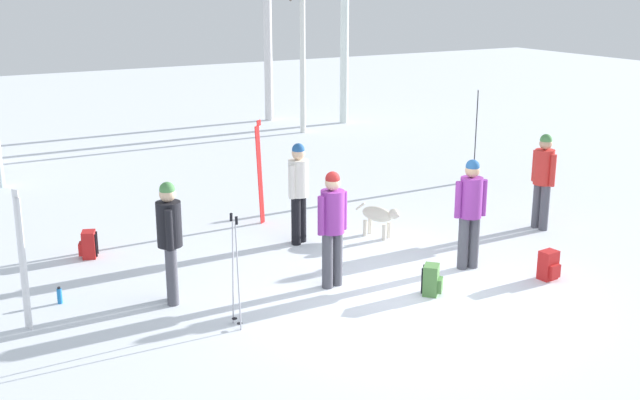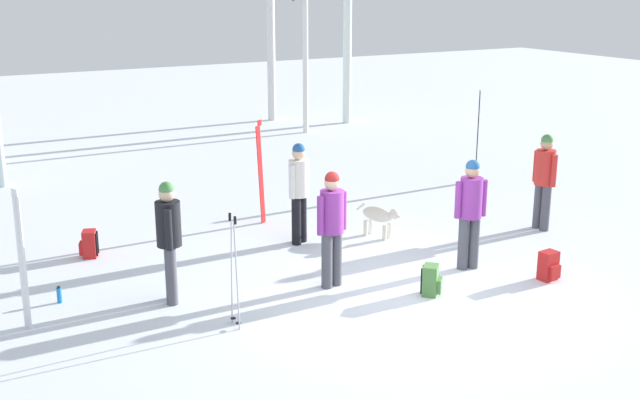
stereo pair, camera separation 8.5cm
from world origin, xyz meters
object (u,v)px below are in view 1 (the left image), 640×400
at_px(birch_tree_3, 269,14).
at_px(backpack_1, 89,245).
at_px(backpack_0, 549,266).
at_px(dog, 379,216).
at_px(ski_pair_planted_1, 23,262).
at_px(backpack_2, 432,280).
at_px(birch_tree_4, 345,6).
at_px(ski_pair_planted_2, 476,137).
at_px(ski_pair_planted_0, 260,173).
at_px(person_2, 470,207).
at_px(ski_poles_0, 235,268).
at_px(water_bottle_0, 60,296).
at_px(person_0, 543,175).
at_px(birch_tree_2, 302,15).
at_px(person_1, 170,235).
at_px(person_4, 332,222).
at_px(person_3, 299,187).

bearing_deg(birch_tree_3, backpack_1, -128.96).
height_order(backpack_0, backpack_1, same).
bearing_deg(dog, ski_pair_planted_1, -171.45).
height_order(backpack_2, birch_tree_3, birch_tree_3).
relative_size(birch_tree_3, birch_tree_4, 0.90).
height_order(ski_pair_planted_1, ski_pair_planted_2, ski_pair_planted_2).
bearing_deg(ski_pair_planted_0, backpack_0, -60.61).
xyz_separation_m(person_2, ski_poles_0, (-3.95, -0.19, -0.18)).
relative_size(backpack_2, water_bottle_0, 1.84).
height_order(ski_poles_0, backpack_1, ski_poles_0).
bearing_deg(backpack_1, birch_tree_3, 51.04).
xyz_separation_m(person_0, ski_pair_planted_0, (-4.22, 2.69, -0.03)).
bearing_deg(birch_tree_4, birch_tree_3, 139.58).
height_order(dog, birch_tree_2, birch_tree_2).
bearing_deg(ski_pair_planted_0, birch_tree_4, 50.74).
bearing_deg(backpack_2, person_0, 22.90).
bearing_deg(person_1, ski_pair_planted_2, 21.47).
bearing_deg(person_4, backpack_2, -42.01).
xyz_separation_m(backpack_2, birch_tree_4, (5.95, 12.31, 3.30)).
xyz_separation_m(person_3, person_4, (-0.48, -1.94, 0.00)).
bearing_deg(birch_tree_4, person_0, -102.61).
distance_m(person_4, ski_pair_planted_0, 3.24).
xyz_separation_m(backpack_0, birch_tree_2, (2.23, 11.92, 3.09)).
xyz_separation_m(person_0, person_3, (-4.11, 1.41, 0.00)).
relative_size(backpack_1, birch_tree_3, 0.07).
bearing_deg(dog, person_1, -166.77).
bearing_deg(ski_pair_planted_0, person_1, -134.29).
distance_m(backpack_1, birch_tree_2, 11.44).
bearing_deg(ski_poles_0, ski_pair_planted_1, 152.75).
bearing_deg(ski_pair_planted_0, person_4, -96.52).
bearing_deg(birch_tree_2, water_bottle_0, -133.27).
distance_m(ski_poles_0, backpack_2, 2.90).
height_order(dog, birch_tree_3, birch_tree_3).
xyz_separation_m(person_1, ski_pair_planted_1, (-1.89, 0.06, -0.06)).
distance_m(person_3, birch_tree_2, 10.10).
bearing_deg(person_0, ski_poles_0, -170.11).
bearing_deg(water_bottle_0, birch_tree_2, 46.73).
bearing_deg(person_0, birch_tree_3, 87.03).
bearing_deg(person_3, birch_tree_2, 61.55).
bearing_deg(dog, ski_pair_planted_2, 29.07).
bearing_deg(person_2, water_bottle_0, 163.86).
bearing_deg(person_0, backpack_1, 161.86).
relative_size(dog, backpack_1, 1.91).
distance_m(person_1, ski_poles_0, 1.25).
xyz_separation_m(person_2, person_3, (-1.72, 2.32, 0.00)).
distance_m(birch_tree_3, birch_tree_4, 2.35).
bearing_deg(ski_pair_planted_0, ski_pair_planted_1, -149.92).
bearing_deg(dog, person_4, -140.08).
xyz_separation_m(ski_pair_planted_0, backpack_1, (-3.15, -0.27, -0.74)).
distance_m(person_0, person_4, 4.62).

